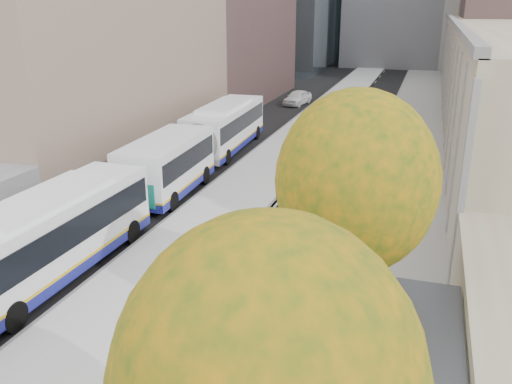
% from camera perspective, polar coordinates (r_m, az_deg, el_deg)
% --- Properties ---
extents(bus_platform, '(4.25, 150.00, 0.15)m').
position_cam_1_polar(bus_platform, '(37.74, 3.28, 4.55)').
color(bus_platform, silver).
rests_on(bus_platform, ground).
extents(sidewalk, '(4.75, 150.00, 0.08)m').
position_cam_1_polar(sidewalk, '(36.67, 15.49, 3.38)').
color(sidewalk, gray).
rests_on(sidewalk, ground).
extents(bus_shelter, '(1.90, 4.40, 2.53)m').
position_cam_1_polar(bus_shelter, '(13.56, 17.56, -14.92)').
color(bus_shelter, '#383A3F').
rests_on(bus_shelter, sidewalk).
extents(tree_c, '(4.20, 4.20, 7.28)m').
position_cam_1_polar(tree_c, '(14.16, 10.51, 1.01)').
color(tree_c, '#322115').
rests_on(tree_c, sidewalk).
extents(bus_far, '(3.39, 18.32, 3.04)m').
position_cam_1_polar(bus_far, '(33.63, -5.46, 5.46)').
color(bus_far, white).
rests_on(bus_far, ground).
extents(distant_car, '(2.40, 4.47, 1.44)m').
position_cam_1_polar(distant_car, '(55.18, 4.38, 9.89)').
color(distant_car, silver).
rests_on(distant_car, ground).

